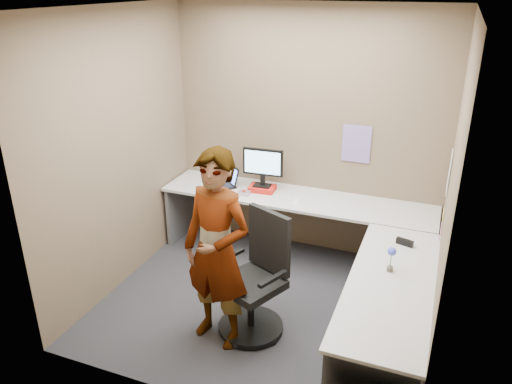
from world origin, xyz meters
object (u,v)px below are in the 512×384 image
at_px(monitor, 263,164).
at_px(person, 217,251).
at_px(desk, 321,240).
at_px(office_chair, 256,285).

xyz_separation_m(monitor, person, (0.21, -1.61, -0.17)).
xyz_separation_m(desk, office_chair, (-0.38, -0.74, -0.14)).
distance_m(desk, office_chair, 0.84).
distance_m(office_chair, person, 0.54).
height_order(office_chair, person, person).
bearing_deg(office_chair, monitor, 132.24).
xyz_separation_m(desk, person, (-0.63, -0.97, 0.27)).
bearing_deg(desk, office_chair, -117.15).
bearing_deg(desk, monitor, 142.78).
bearing_deg(office_chair, person, -112.83).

